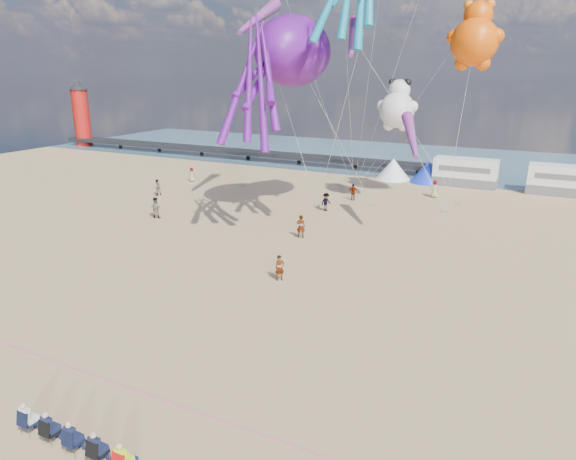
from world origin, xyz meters
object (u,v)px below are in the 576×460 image
object	(u,v)px
lighthouse	(82,118)
tent_blue	(428,172)
kite_panda	(397,110)
windsock_left	(259,18)
sandbag_c	(445,212)
standing_person	(280,268)
sandbag_e	(354,192)
motorhome_1	(563,180)
beachgoer_3	(353,192)
windsock_mid	(353,37)
windsock_right	(411,136)
sandbag_d	(458,204)
kite_teddy_orange	(474,42)
tent_white	(393,169)
sandbag_b	(372,205)
beachgoer_5	(301,227)
beachgoer_7	(155,208)
sandbag_a	(317,206)
beachgoer_6	(435,189)
beachgoer_1	(157,187)
kite_octopus_purple	(293,51)
beachgoer_0	(192,175)
beachgoer_2	(326,202)
motorhome_0	(465,172)
spectator_row	(74,436)

from	to	relation	value
lighthouse	tent_blue	bearing A→B (deg)	-3.95
kite_panda	windsock_left	distance (m)	14.31
sandbag_c	windsock_left	xyz separation A→B (m)	(-14.77, -7.00, 16.07)
standing_person	sandbag_e	xyz separation A→B (m)	(-3.79, 23.83, -0.69)
motorhome_1	beachgoer_3	bearing A→B (deg)	-147.40
kite_panda	windsock_mid	size ratio (longest dim) A/B	0.79
windsock_right	kite_panda	bearing A→B (deg)	88.55
sandbag_d	windsock_mid	world-z (taller)	windsock_mid
sandbag_c	kite_teddy_orange	xyz separation A→B (m)	(0.87, 1.25, 14.24)
beachgoer_3	kite_teddy_orange	world-z (taller)	kite_teddy_orange
tent_white	sandbag_d	xyz separation A→B (m)	(8.83, -8.99, -1.09)
sandbag_b	sandbag_c	size ratio (longest dim) A/B	1.00
lighthouse	beachgoer_5	bearing A→B (deg)	-27.92
beachgoer_7	windsock_left	size ratio (longest dim) A/B	0.24
windsock_mid	sandbag_a	bearing A→B (deg)	135.45
beachgoer_6	sandbag_c	xyz separation A→B (m)	(2.06, -5.44, -0.76)
standing_person	beachgoer_1	bearing A→B (deg)	102.57
kite_octopus_purple	beachgoer_3	bearing A→B (deg)	61.79
beachgoer_1	windsock_mid	distance (m)	24.28
sandbag_b	beachgoer_5	bearing A→B (deg)	-99.64
beachgoer_0	windsock_right	bearing A→B (deg)	124.31
tent_blue	beachgoer_2	size ratio (longest dim) A/B	2.41
windsock_right	beachgoer_6	bearing A→B (deg)	68.04
beachgoer_7	motorhome_0	bearing A→B (deg)	-149.19
tent_blue	sandbag_d	world-z (taller)	tent_blue
beachgoer_7	sandbag_c	world-z (taller)	beachgoer_7
kite_panda	kite_teddy_orange	distance (m)	8.15
standing_person	beachgoer_5	xyz separation A→B (m)	(-2.38, 7.97, 0.10)
tent_blue	beachgoer_1	distance (m)	29.68
beachgoer_6	sandbag_e	xyz separation A→B (m)	(-7.79, -1.74, -0.76)
motorhome_0	sandbag_e	bearing A→B (deg)	-138.07
spectator_row	kite_panda	size ratio (longest dim) A/B	1.14
spectator_row	tent_blue	bearing A→B (deg)	88.68
lighthouse	tent_white	bearing A→B (deg)	-4.24
kite_panda	windsock_mid	xyz separation A→B (m)	(-2.36, -5.44, 5.85)
standing_person	tent_white	bearing A→B (deg)	49.43
beachgoer_1	kite_panda	xyz separation A→B (m)	(22.31, 6.67, 7.94)
tent_white	kite_octopus_purple	world-z (taller)	kite_octopus_purple
beachgoer_7	sandbag_d	size ratio (longest dim) A/B	3.65
windsock_left	beachgoer_5	bearing A→B (deg)	-45.63
standing_person	sandbag_e	size ratio (longest dim) A/B	3.18
beachgoer_0	sandbag_b	distance (m)	21.75
tent_white	standing_person	world-z (taller)	tent_white
beachgoer_7	beachgoer_3	bearing A→B (deg)	-152.28
spectator_row	beachgoer_6	distance (m)	41.76
standing_person	beachgoer_0	bearing A→B (deg)	92.41
sandbag_c	windsock_mid	bearing A→B (deg)	-145.36
tent_white	sandbag_b	bearing A→B (deg)	-82.46
beachgoer_0	kite_octopus_purple	distance (m)	23.22
sandbag_e	sandbag_a	bearing A→B (deg)	-99.43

